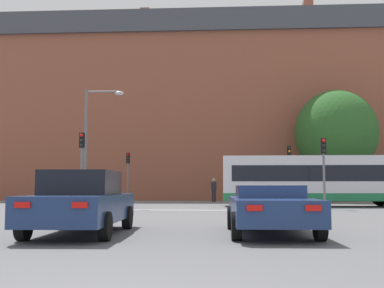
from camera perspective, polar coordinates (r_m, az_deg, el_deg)
name	(u,v)px	position (r m, az deg, el deg)	size (l,w,h in m)	color
stop_line_strip	(200,210)	(23.94, 1.00, -7.84)	(9.35, 0.30, 0.01)	silver
far_pavement	(207,202)	(35.94, 1.80, -6.88)	(70.39, 2.50, 0.01)	gray
brick_civic_building	(189,116)	(47.96, -0.33, 3.33)	(47.12, 16.45, 18.75)	brown
car_saloon_left	(82,202)	(12.36, -12.91, -6.75)	(2.12, 4.85, 1.57)	navy
car_roadster_right	(270,208)	(12.20, 9.24, -7.52)	(2.09, 4.66, 1.21)	navy
bus_crossing_lead	(323,180)	(29.02, 15.28, -4.10)	(11.61, 2.66, 2.90)	silver
traffic_light_far_right	(289,164)	(35.44, 11.46, -2.36)	(0.26, 0.31, 4.09)	slate
traffic_light_far_left	(128,168)	(36.26, -7.61, -2.89)	(0.26, 0.31, 3.67)	slate
traffic_light_near_right	(324,161)	(25.52, 15.35, -1.93)	(0.26, 0.31, 3.64)	slate
traffic_light_near_left	(82,157)	(26.11, -12.96, -1.54)	(0.26, 0.31, 4.01)	slate
street_lamp_junction	(93,134)	(27.27, -11.68, 1.20)	(2.19, 0.36, 6.60)	slate
pedestrian_waiting	(214,188)	(35.72, 2.60, -5.25)	(0.40, 0.25, 1.74)	black
tree_by_building	(334,136)	(38.55, 16.47, 0.97)	(4.98, 4.98, 7.68)	#4C3823
tree_kerbside	(336,133)	(38.22, 16.70, 1.28)	(6.21, 6.21, 8.49)	#4C3823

